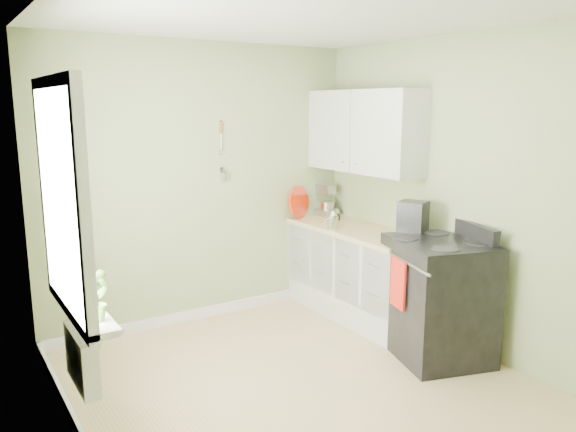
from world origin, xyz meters
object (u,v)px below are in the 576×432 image
stove (438,298)px  kettle (333,220)px  coffee_maker (412,223)px  stand_mixer (323,201)px

stove → kettle: size_ratio=6.25×
kettle → coffee_maker: size_ratio=0.50×
kettle → stove: bearing=-79.0°
coffee_maker → stand_mixer: bearing=86.8°
stand_mixer → kettle: stand_mixer is taller
stove → coffee_maker: coffee_maker is taller
stove → coffee_maker: bearing=82.4°
stand_mixer → coffee_maker: size_ratio=1.03×
stand_mixer → kettle: 0.74m
kettle → coffee_maker: 0.84m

